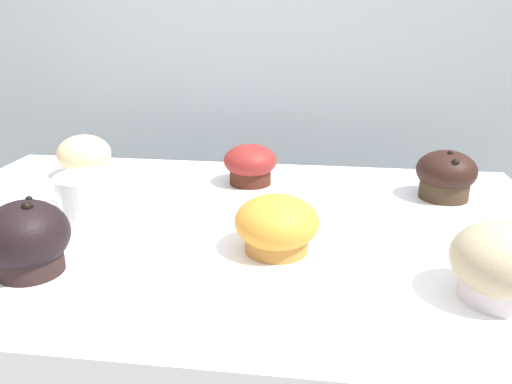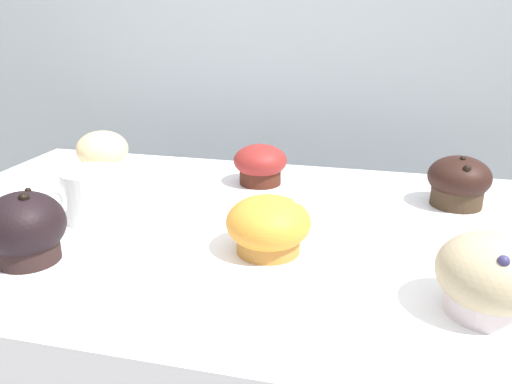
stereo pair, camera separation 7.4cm
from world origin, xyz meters
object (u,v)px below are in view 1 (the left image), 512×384
Objects in this scene: muffin_back_left at (250,164)px; muffin_front_left at (84,157)px; muffin_front_right at (277,225)px; muffin_back_center at (446,175)px; muffin_back_right at (502,265)px; coffee_cup at (87,200)px; muffin_front_center at (27,239)px.

muffin_front_left is at bearing 179.28° from muffin_back_left.
muffin_back_center reaches higher than muffin_front_right.
muffin_back_left is 0.32m from muffin_front_left.
muffin_back_right reaches higher than coffee_cup.
muffin_front_right is (0.39, -0.27, -0.00)m from muffin_front_left.
muffin_back_center is (0.26, 0.23, 0.00)m from muffin_front_right.
coffee_cup is at bearing 171.05° from muffin_front_right.
muffin_back_right is at bearing -13.73° from coffee_cup.
muffin_front_left is at bearing 145.47° from muffin_front_right.
muffin_back_left is 0.88× the size of muffin_back_right.
muffin_back_left is 0.97× the size of muffin_front_left.
muffin_back_left is 0.34m from muffin_back_center.
coffee_cup is (-0.53, 0.13, -0.00)m from muffin_back_right.
muffin_front_center reaches higher than muffin_front_right.
muffin_front_center reaches higher than muffin_front_left.
muffin_back_center reaches higher than coffee_cup.
muffin_front_center is 0.78× the size of coffee_cup.
coffee_cup is at bearing -63.65° from muffin_front_left.
muffin_front_left is 0.25m from coffee_cup.
muffin_back_left is 0.48m from muffin_back_right.
muffin_back_right is at bearing -28.94° from muffin_front_left.
muffin_front_center reaches higher than coffee_cup.
muffin_front_center is at bearing -161.45° from muffin_front_right.
muffin_back_left is 0.28m from muffin_front_right.
muffin_front_left reaches higher than muffin_back_left.
muffin_front_center reaches higher than muffin_back_right.
muffin_back_left is at bearing 132.65° from muffin_back_right.
muffin_front_left is 0.66m from muffin_back_center.
muffin_back_right is 0.32m from muffin_back_center.
muffin_front_right is (-0.25, 0.09, -0.01)m from muffin_back_right.
coffee_cup is at bearing 86.79° from muffin_front_center.
muffin_front_center is 0.54m from muffin_back_right.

